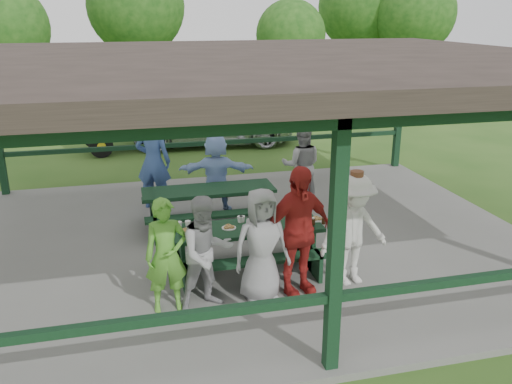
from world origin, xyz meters
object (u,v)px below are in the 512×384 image
object	(u,v)px
picnic_table_near	(245,243)
contestant_grey_left	(207,253)
spectator_blue	(153,161)
pickup_truck	(214,121)
contestant_white_fedora	(354,230)
contestant_red	(298,232)
farm_trailer	(124,130)
picnic_table_far	(209,203)
contestant_green	(166,256)
spectator_lblue	(216,173)
spectator_grey	(301,165)
contestant_grey_mid	(261,245)

from	to	relation	value
picnic_table_near	contestant_grey_left	xyz separation A→B (m)	(-0.75, -0.93, 0.34)
spectator_blue	pickup_truck	xyz separation A→B (m)	(2.24, 5.85, -0.37)
contestant_white_fedora	picnic_table_near	bearing A→B (deg)	144.99
contestant_red	farm_trailer	distance (m)	10.07
picnic_table_far	contestant_green	world-z (taller)	contestant_green
picnic_table_far	picnic_table_near	bearing A→B (deg)	-82.92
contestant_red	spectator_lblue	xyz separation A→B (m)	(-0.53, 3.60, -0.14)
contestant_green	contestant_white_fedora	distance (m)	2.74
contestant_green	contestant_red	bearing A→B (deg)	-1.74
contestant_grey_left	spectator_grey	world-z (taller)	spectator_grey
contestant_grey_mid	farm_trailer	xyz separation A→B (m)	(-1.74, 9.83, -0.33)
contestant_red	spectator_lblue	world-z (taller)	contestant_red
contestant_green	spectator_blue	world-z (taller)	spectator_blue
picnic_table_far	contestant_green	xyz separation A→B (m)	(-1.03, -2.86, 0.33)
spectator_grey	contestant_white_fedora	bearing A→B (deg)	101.20
contestant_white_fedora	spectator_blue	xyz separation A→B (m)	(-2.63, 4.06, 0.13)
spectator_lblue	contestant_white_fedora	bearing A→B (deg)	122.38
contestant_grey_left	spectator_blue	size ratio (longest dim) A/B	0.82
picnic_table_far	farm_trailer	size ratio (longest dim) A/B	0.71
spectator_blue	picnic_table_near	bearing A→B (deg)	132.09
contestant_green	contestant_grey_left	distance (m)	0.54
contestant_grey_left	contestant_red	size ratio (longest dim) A/B	0.84
pickup_truck	picnic_table_near	bearing A→B (deg)	178.27
spectator_blue	farm_trailer	size ratio (longest dim) A/B	0.57
contestant_grey_left	pickup_truck	world-z (taller)	contestant_grey_left
picnic_table_near	contestant_green	size ratio (longest dim) A/B	1.48
pickup_truck	spectator_lblue	bearing A→B (deg)	175.70
contestant_green	spectator_grey	world-z (taller)	spectator_grey
contestant_green	contestant_white_fedora	xyz separation A→B (m)	(2.74, 0.11, 0.05)
contestant_green	contestant_red	world-z (taller)	contestant_red
contestant_green	spectator_blue	bearing A→B (deg)	86.69
contestant_green	contestant_grey_left	xyz separation A→B (m)	(0.53, -0.07, 0.01)
contestant_green	contestant_grey_mid	distance (m)	1.31
contestant_red	picnic_table_far	bearing A→B (deg)	90.27
picnic_table_near	spectator_lblue	size ratio (longest dim) A/B	1.45
picnic_table_near	spectator_grey	bearing A→B (deg)	56.32
contestant_grey_left	farm_trailer	size ratio (longest dim) A/B	0.47
contestant_grey_left	farm_trailer	xyz separation A→B (m)	(-0.97, 9.87, -0.31)
spectator_grey	contestant_green	bearing A→B (deg)	66.30
contestant_green	spectator_grey	distance (m)	4.75
contestant_green	contestant_white_fedora	size ratio (longest dim) A/B	0.91
contestant_white_fedora	farm_trailer	distance (m)	10.20
spectator_lblue	farm_trailer	size ratio (longest dim) A/B	0.47
picnic_table_near	spectator_blue	size ratio (longest dim) A/B	1.20
pickup_truck	picnic_table_far	bearing A→B (deg)	174.49
contestant_white_fedora	spectator_blue	size ratio (longest dim) A/B	0.89
spectator_blue	spectator_lblue	bearing A→B (deg)	177.38
spectator_grey	spectator_lblue	bearing A→B (deg)	16.73
contestant_grey_mid	contestant_white_fedora	size ratio (longest dim) A/B	0.94
contestant_green	spectator_grey	bearing A→B (deg)	47.40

